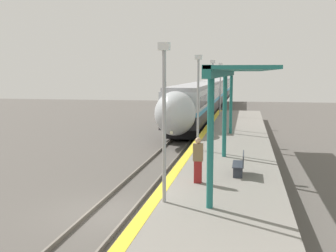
# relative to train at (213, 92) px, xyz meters

# --- Properties ---
(ground_plane) EXTENTS (120.00, 120.00, 0.00)m
(ground_plane) POSITION_rel_train_xyz_m (0.00, -45.48, -2.25)
(ground_plane) COLOR #56514C
(rail_left) EXTENTS (0.08, 90.00, 0.15)m
(rail_left) POSITION_rel_train_xyz_m (-0.72, -45.48, -2.18)
(rail_left) COLOR slate
(rail_left) RESTS_ON ground_plane
(rail_right) EXTENTS (0.08, 90.00, 0.15)m
(rail_right) POSITION_rel_train_xyz_m (0.72, -45.48, -2.18)
(rail_right) COLOR slate
(rail_right) RESTS_ON ground_plane
(train) EXTENTS (2.86, 67.71, 3.94)m
(train) POSITION_rel_train_xyz_m (0.00, 0.00, 0.00)
(train) COLOR black
(train) RESTS_ON ground_plane
(platform_right) EXTENTS (4.46, 64.00, 0.93)m
(platform_right) POSITION_rel_train_xyz_m (3.83, -45.48, -1.79)
(platform_right) COLOR gray
(platform_right) RESTS_ON ground_plane
(platform_bench) EXTENTS (0.44, 1.44, 0.89)m
(platform_bench) POSITION_rel_train_xyz_m (4.46, -42.66, -0.86)
(platform_bench) COLOR #2D333D
(platform_bench) RESTS_ON platform_right
(person_waiting) EXTENTS (0.36, 0.22, 1.71)m
(person_waiting) POSITION_rel_train_xyz_m (2.93, -44.18, -0.44)
(person_waiting) COLOR maroon
(person_waiting) RESTS_ON platform_right
(railway_signal) EXTENTS (0.28, 0.28, 4.24)m
(railway_signal) POSITION_rel_train_xyz_m (-2.40, -23.50, 0.35)
(railway_signal) COLOR #59595E
(railway_signal) RESTS_ON ground_plane
(lamppost_near) EXTENTS (0.36, 0.20, 4.97)m
(lamppost_near) POSITION_rel_train_xyz_m (2.16, -46.69, 1.54)
(lamppost_near) COLOR #9E9EA3
(lamppost_near) RESTS_ON platform_right
(lamppost_mid) EXTENTS (0.36, 0.20, 4.97)m
(lamppost_mid) POSITION_rel_train_xyz_m (2.16, -37.56, 1.54)
(lamppost_mid) COLOR #9E9EA3
(lamppost_mid) RESTS_ON platform_right
(lamppost_far) EXTENTS (0.36, 0.20, 4.97)m
(lamppost_far) POSITION_rel_train_xyz_m (2.16, -28.42, 1.54)
(lamppost_far) COLOR #9E9EA3
(lamppost_far) RESTS_ON platform_right
(lamppost_farthest) EXTENTS (0.36, 0.20, 4.97)m
(lamppost_farthest) POSITION_rel_train_xyz_m (2.16, -19.29, 1.54)
(lamppost_farthest) COLOR #9E9EA3
(lamppost_farthest) RESTS_ON platform_right
(station_canopy) EXTENTS (2.02, 18.94, 4.26)m
(station_canopy) POSITION_rel_train_xyz_m (4.20, -39.04, 2.66)
(station_canopy) COLOR #1E6B66
(station_canopy) RESTS_ON platform_right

